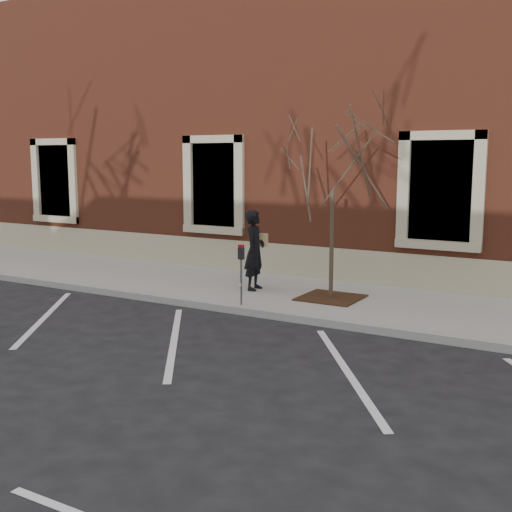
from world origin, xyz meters
The scene contains 9 objects.
ground centered at (0.00, 0.00, 0.00)m, with size 120.00×120.00×0.00m, color #28282B.
sidewalk_near centered at (0.00, 1.75, 0.07)m, with size 40.00×3.50×0.15m, color #AAA6A0.
curb_near centered at (0.00, -0.05, 0.07)m, with size 40.00×0.12×0.15m, color #9E9E99.
parking_stripes centered at (0.00, -2.20, 0.00)m, with size 28.00×4.40×0.01m, color silver, non-canonical shape.
building_civic centered at (0.00, 7.74, 4.00)m, with size 40.00×8.62×8.00m.
man centered at (-0.61, 1.57, 1.05)m, with size 0.66×0.43×1.81m, color black.
parking_meter centered at (-0.07, 0.12, 1.01)m, with size 0.11×0.09×1.24m.
tree_grate centered at (1.26, 1.60, 0.17)m, with size 1.24×1.24×0.03m, color #3C2213.
sapling centered at (1.26, 1.60, 3.06)m, with size 2.49×2.49×4.16m.
Camera 1 is at (6.65, -10.73, 3.13)m, focal length 45.00 mm.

